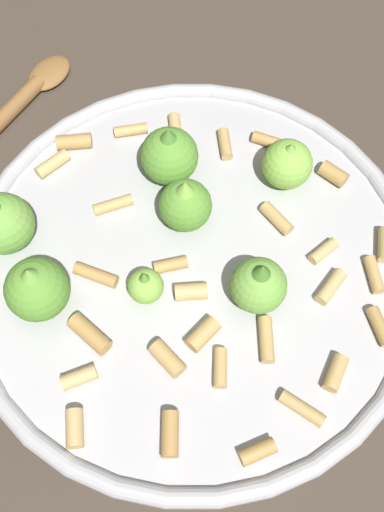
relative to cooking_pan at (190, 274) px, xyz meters
The scene contains 2 objects.
ground_plane 0.04m from the cooking_pan, 136.57° to the right, with size 2.40×2.40×0.00m, color #42382D.
cooking_pan is the anchor object (origin of this frame).
Camera 1 is at (-0.20, 0.06, 0.49)m, focal length 43.16 mm.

